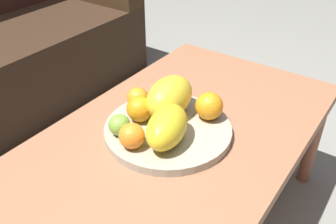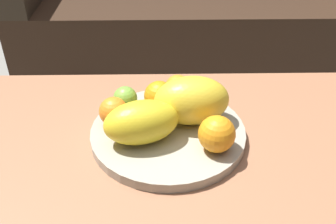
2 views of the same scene
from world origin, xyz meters
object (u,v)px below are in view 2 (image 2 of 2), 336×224
(orange_front, at_px, (159,96))
(orange_left, at_px, (217,134))
(coffee_table, at_px, (166,157))
(couch, at_px, (188,8))
(banana_bunch, at_px, (178,104))
(melon_smaller_beside, at_px, (141,122))
(orange_right, at_px, (114,111))
(melon_large_front, at_px, (192,100))
(apple_front, at_px, (125,98))
(orange_back, at_px, (178,88))
(fruit_bowl, at_px, (168,133))

(orange_front, height_order, orange_left, orange_left)
(coffee_table, relative_size, couch, 0.69)
(banana_bunch, bearing_deg, melon_smaller_beside, -130.50)
(orange_front, bearing_deg, melon_smaller_beside, -107.44)
(melon_smaller_beside, bearing_deg, coffee_table, 19.73)
(coffee_table, distance_m, orange_right, 0.17)
(orange_front, xyz_separation_m, banana_bunch, (0.05, -0.03, -0.01))
(melon_large_front, height_order, apple_front, melon_large_front)
(coffee_table, height_order, orange_right, orange_right)
(melon_large_front, height_order, banana_bunch, melon_large_front)
(coffee_table, relative_size, banana_bunch, 7.29)
(melon_large_front, bearing_deg, orange_back, 106.23)
(melon_smaller_beside, bearing_deg, orange_left, -11.71)
(orange_front, bearing_deg, coffee_table, -82.35)
(coffee_table, distance_m, orange_back, 0.19)
(orange_right, distance_m, orange_back, 0.19)
(coffee_table, xyz_separation_m, apple_front, (-0.10, 0.11, 0.10))
(couch, bearing_deg, coffee_table, -95.91)
(banana_bunch, bearing_deg, orange_back, 87.97)
(couch, height_order, orange_front, couch)
(orange_left, bearing_deg, orange_back, 110.45)
(banana_bunch, bearing_deg, orange_left, -59.35)
(coffee_table, xyz_separation_m, fruit_bowl, (0.01, 0.02, 0.06))
(couch, relative_size, banana_bunch, 10.55)
(fruit_bowl, bearing_deg, melon_smaller_beside, -146.93)
(melon_large_front, relative_size, orange_front, 2.34)
(couch, distance_m, orange_left, 1.34)
(melon_smaller_beside, xyz_separation_m, orange_back, (0.09, 0.17, -0.02))
(orange_right, relative_size, banana_bunch, 0.44)
(coffee_table, xyz_separation_m, couch, (0.13, 1.28, -0.09))
(couch, relative_size, orange_front, 21.98)
(orange_left, xyz_separation_m, orange_back, (-0.08, 0.21, -0.01))
(orange_right, bearing_deg, melon_large_front, 2.68)
(orange_right, height_order, apple_front, orange_right)
(orange_front, distance_m, apple_front, 0.09)
(orange_back, distance_m, apple_front, 0.14)
(orange_right, bearing_deg, apple_front, 70.09)
(couch, distance_m, melon_large_front, 1.24)
(couch, distance_m, banana_bunch, 1.21)
(couch, distance_m, orange_back, 1.14)
(apple_front, bearing_deg, melon_smaller_beside, -70.26)
(orange_right, bearing_deg, orange_left, -22.92)
(melon_large_front, distance_m, orange_right, 0.19)
(melon_smaller_beside, relative_size, orange_front, 2.22)
(couch, distance_m, fruit_bowl, 1.27)
(coffee_table, bearing_deg, apple_front, 132.42)
(coffee_table, height_order, fruit_bowl, fruit_bowl)
(orange_front, height_order, apple_front, orange_front)
(orange_back, distance_m, banana_bunch, 0.07)
(fruit_bowl, xyz_separation_m, orange_left, (0.11, -0.07, 0.05))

